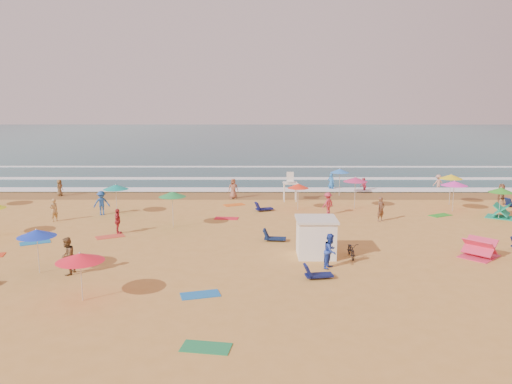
{
  "coord_description": "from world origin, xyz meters",
  "views": [
    {
      "loc": [
        -0.14,
        -31.71,
        8.33
      ],
      "look_at": [
        -0.26,
        6.0,
        1.5
      ],
      "focal_mm": 35.0,
      "sensor_mm": 36.0,
      "label": 1
    }
  ],
  "objects": [
    {
      "name": "bicycle",
      "position": [
        4.95,
        -5.68,
        0.44
      ],
      "size": [
        0.58,
        1.66,
        0.87
      ],
      "primitive_type": "imported",
      "rotation": [
        0.0,
        0.0,
        0.0
      ],
      "color": "black",
      "rests_on": "ground"
    },
    {
      "name": "ocean",
      "position": [
        0.0,
        84.0,
        0.0
      ],
      "size": [
        220.0,
        140.0,
        0.18
      ],
      "primitive_type": "cube",
      "color": "#0C4756",
      "rests_on": "ground"
    },
    {
      "name": "cabana_roof",
      "position": [
        3.05,
        -5.38,
        2.06
      ],
      "size": [
        2.2,
        2.2,
        0.12
      ],
      "primitive_type": "cube",
      "color": "silver",
      "rests_on": "cabana"
    },
    {
      "name": "ground",
      "position": [
        0.0,
        0.0,
        0.0
      ],
      "size": [
        220.0,
        220.0,
        0.0
      ],
      "primitive_type": "plane",
      "color": "gold",
      "rests_on": "ground"
    },
    {
      "name": "surf_foam",
      "position": [
        0.0,
        21.32,
        0.1
      ],
      "size": [
        200.0,
        18.7,
        0.05
      ],
      "color": "white",
      "rests_on": "ground"
    },
    {
      "name": "wet_sand",
      "position": [
        0.0,
        12.5,
        0.01
      ],
      "size": [
        220.0,
        220.0,
        0.0
      ],
      "primitive_type": "plane",
      "color": "olive",
      "rests_on": "ground"
    },
    {
      "name": "beach_umbrellas",
      "position": [
        2.56,
        1.19,
        2.11
      ],
      "size": [
        50.64,
        26.04,
        0.8
      ],
      "color": "#D56011",
      "rests_on": "ground"
    },
    {
      "name": "loungers",
      "position": [
        2.66,
        -3.41,
        0.17
      ],
      "size": [
        41.55,
        19.06,
        0.34
      ],
      "color": "#0F124E",
      "rests_on": "ground"
    },
    {
      "name": "popup_tents",
      "position": [
        14.82,
        -0.82,
        0.6
      ],
      "size": [
        8.27,
        11.87,
        1.2
      ],
      "color": "#E33259",
      "rests_on": "ground"
    },
    {
      "name": "cabana",
      "position": [
        3.05,
        -5.38,
        1.0
      ],
      "size": [
        2.0,
        2.0,
        2.0
      ],
      "primitive_type": "cube",
      "color": "white",
      "rests_on": "ground"
    },
    {
      "name": "lifeguard_stand",
      "position": [
        2.62,
        10.04,
        1.05
      ],
      "size": [
        1.2,
        1.2,
        2.1
      ],
      "primitive_type": null,
      "color": "white",
      "rests_on": "ground"
    },
    {
      "name": "towels",
      "position": [
        0.65,
        -1.58,
        0.01
      ],
      "size": [
        40.86,
        26.95,
        0.03
      ],
      "color": "#E8401D",
      "rests_on": "ground"
    },
    {
      "name": "beachgoers",
      "position": [
        0.84,
        3.13,
        0.82
      ],
      "size": [
        46.5,
        25.5,
        2.12
      ],
      "color": "brown",
      "rests_on": "ground"
    }
  ]
}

